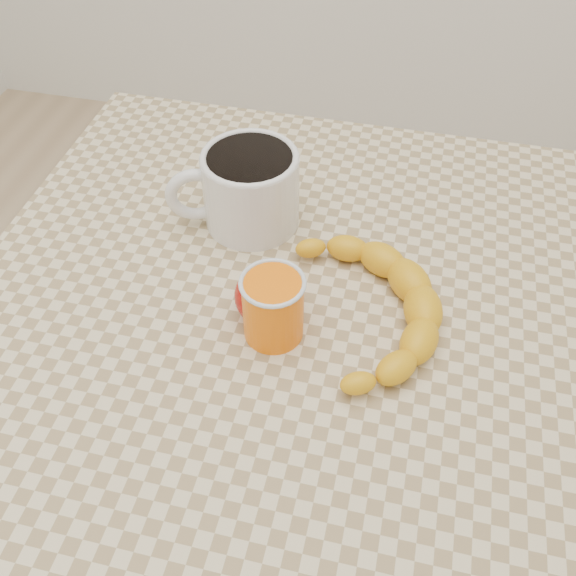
% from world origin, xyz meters
% --- Properties ---
extents(ground, '(3.00, 3.00, 0.00)m').
position_xyz_m(ground, '(0.00, 0.00, 0.00)').
color(ground, tan).
rests_on(ground, ground).
extents(table, '(0.80, 0.80, 0.75)m').
position_xyz_m(table, '(0.00, 0.00, 0.66)').
color(table, beige).
rests_on(table, ground).
extents(coffee_mug, '(0.19, 0.16, 0.11)m').
position_xyz_m(coffee_mug, '(-0.08, 0.13, 0.81)').
color(coffee_mug, silver).
rests_on(coffee_mug, table).
extents(orange_juice_glass, '(0.07, 0.07, 0.09)m').
position_xyz_m(orange_juice_glass, '(-0.00, -0.05, 0.79)').
color(orange_juice_glass, orange).
rests_on(orange_juice_glass, table).
extents(apple, '(0.08, 0.08, 0.07)m').
position_xyz_m(apple, '(-0.02, -0.03, 0.79)').
color(apple, '#8D0405').
rests_on(apple, table).
extents(banana, '(0.34, 0.38, 0.05)m').
position_xyz_m(banana, '(0.10, -0.01, 0.77)').
color(banana, gold).
rests_on(banana, table).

